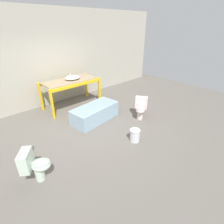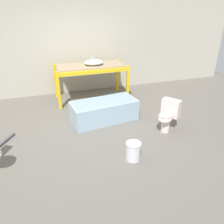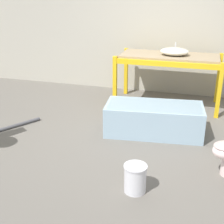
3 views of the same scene
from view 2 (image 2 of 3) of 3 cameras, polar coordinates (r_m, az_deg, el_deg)
The scene contains 8 objects.
ground_plane at distance 4.90m, azimuth -6.55°, elevation -3.48°, with size 12.00×12.00×0.00m, color #666059.
warehouse_wall_rear at distance 6.58m, azimuth -11.74°, elevation 18.48°, with size 10.80×0.08×3.20m.
shelving_rack at distance 6.05m, azimuth -5.64°, elevation 10.91°, with size 1.92×0.91×0.97m.
sink_basin at distance 5.99m, azimuth -4.81°, elevation 12.81°, with size 0.52×0.42×0.22m.
bathtub_main at distance 4.99m, azimuth -2.07°, elevation 0.71°, with size 1.54×0.84×0.47m.
toilet_near at distance 4.65m, azimuth 14.37°, elevation -0.65°, with size 0.60×0.55×0.67m.
bucket_white at distance 3.79m, azimuth 5.58°, elevation -10.05°, with size 0.26×0.26×0.33m.
loose_pipe at distance 4.71m, azimuth -26.82°, elevation -7.34°, with size 0.42×0.65×0.06m.
Camera 2 is at (-0.80, -4.21, 2.39)m, focal length 35.00 mm.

